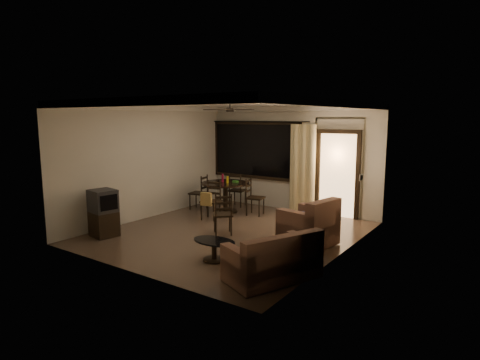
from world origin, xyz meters
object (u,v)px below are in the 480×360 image
Objects in this scene: dining_chair_north at (237,196)px; sofa at (274,262)px; dining_chair_south at (211,207)px; armchair at (310,226)px; dining_chair_east at (255,204)px; dining_table at (226,189)px; tv_cabinet at (104,213)px; dining_chair_west at (199,199)px; coffee_table at (214,247)px; side_chair at (223,222)px.

sofa is (3.51, -4.00, 0.02)m from dining_chair_north.
dining_chair_south is at bearing 90.00° from dining_chair_north.
armchair is at bearing -20.47° from dining_chair_south.
dining_chair_east is 1.20m from dining_chair_south.
tv_cabinet is at bearing -103.89° from dining_table.
dining_chair_west is at bearing -168.08° from dining_table.
armchair is at bearing 36.16° from tv_cabinet.
armchair is at bearing -134.66° from dining_chair_east.
dining_table is 1.19× the size of armchair.
dining_chair_west is 4.04m from coffee_table.
dining_chair_east is at bearing 90.23° from dining_chair_west.
tv_cabinet is (-0.01, -3.06, 0.22)m from dining_chair_west.
dining_chair_south is at bearing 43.40° from dining_chair_west.
armchair is at bearing 62.14° from dining_chair_west.
dining_chair_north reaches higher than sofa.
dining_table is at bearing 167.64° from armchair.
dining_chair_east is at bearing 150.44° from sofa.
coffee_table is at bearing 108.40° from dining_chair_north.
tv_cabinet is 4.15m from sofa.
sofa is (3.18, -2.39, -0.00)m from dining_chair_south.
dining_table reaches higher than armchair.
sofa is 1.95m from armchair.
dining_chair_south reaches higher than coffee_table.
side_chair is at bearing 168.18° from sofa.
sofa is (4.14, -3.07, 0.02)m from dining_chair_west.
dining_chair_west is 4.01m from armchair.
side_chair is at bearing -51.00° from dining_chair_south.
dining_chair_east is 0.95× the size of tv_cabinet.
side_chair is at bearing -157.59° from armchair.
dining_chair_north is 1.05× the size of side_chair.
side_chair reaches higher than sofa.
dining_chair_north is 0.89× the size of armchair.
dining_chair_south is 1.33m from side_chair.
coffee_table is at bearing -109.46° from armchair.
dining_chair_north reaches higher than coffee_table.
tv_cabinet is (-0.64, -4.00, 0.22)m from dining_chair_north.
coffee_table is at bearing -61.27° from dining_chair_south.
dining_chair_east is 4.23m from sofa.
dining_chair_west is 1.64m from dining_chair_east.
sofa is at bearing -154.69° from dining_chair_east.
armchair is (2.89, -0.46, 0.07)m from dining_chair_south.
side_chair is at bearing 47.37° from tv_cabinet.
coffee_table is at bearing 13.10° from tv_cabinet.
dining_chair_west is at bearing 90.23° from dining_chair_east.
dining_chair_east reaches higher than side_chair.
dining_chair_south is 0.95× the size of tv_cabinet.
side_chair is (1.35, -2.46, -0.01)m from dining_chair_north.
dining_chair_west is 0.95× the size of tv_cabinet.
coffee_table is (2.82, -2.89, -0.04)m from dining_chair_west.
dining_chair_east and dining_chair_north have the same top height.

